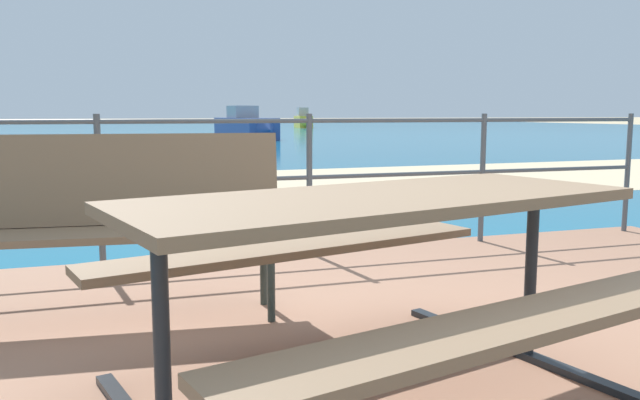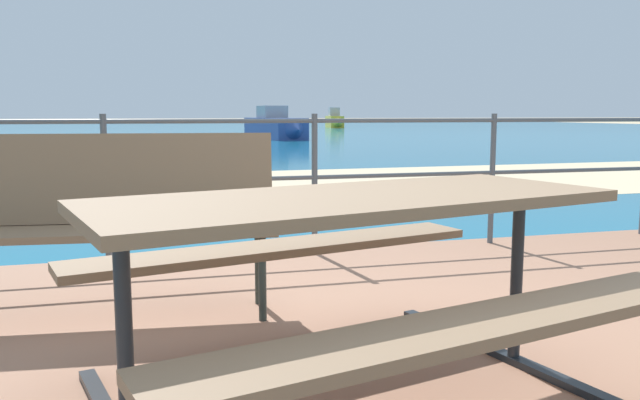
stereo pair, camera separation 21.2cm
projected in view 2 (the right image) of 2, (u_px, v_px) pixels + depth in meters
ground_plane at (471, 394)px, 2.57m from camera, size 240.00×240.00×0.00m
patio_paving at (471, 387)px, 2.57m from camera, size 6.40×5.20×0.06m
sea_water at (162, 130)px, 40.80m from camera, size 90.00×90.00×0.01m
beach_strip at (229, 187)px, 9.67m from camera, size 54.10×6.04×0.01m
picnic_table at (354, 244)px, 2.27m from camera, size 2.14×1.86×0.77m
park_bench at (116, 208)px, 3.34m from camera, size 1.66×0.59×0.94m
railing_fence at (315, 165)px, 4.79m from camera, size 5.94×0.04×1.04m
boat_near at (335, 120)px, 47.12m from camera, size 1.47×4.11×1.45m
boat_mid at (276, 127)px, 27.25m from camera, size 2.00×4.73×1.38m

